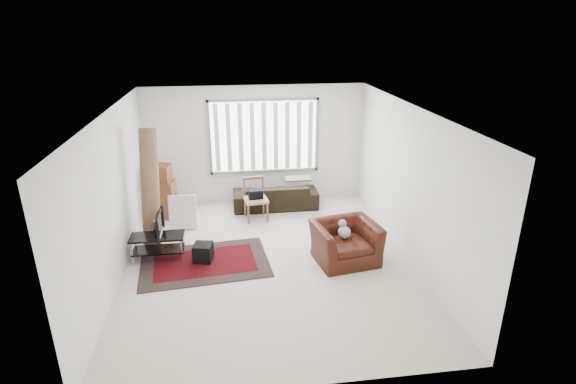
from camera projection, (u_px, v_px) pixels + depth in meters
name	position (u px, v px, depth m)	size (l,w,h in m)	color
room	(267.00, 158.00, 7.88)	(6.00, 6.02, 2.71)	beige
persian_rug	(205.00, 263.00, 7.95)	(2.35, 1.69, 0.02)	black
tv_stand	(158.00, 242.00, 7.98)	(0.94, 0.42, 0.47)	black
tv	(156.00, 224.00, 7.85)	(0.76, 0.10, 0.44)	black
subwoofer	(203.00, 252.00, 7.96)	(0.32, 0.32, 0.32)	black
moving_boxes	(164.00, 193.00, 9.65)	(0.55, 0.52, 1.17)	brown
white_flatpack	(183.00, 212.00, 9.18)	(0.55, 0.08, 0.70)	silver
rolled_rug	(150.00, 188.00, 8.32)	(0.33, 0.33, 2.21)	brown
sofa	(275.00, 192.00, 10.22)	(1.92, 0.83, 0.74)	black
side_chair	(256.00, 197.00, 9.57)	(0.54, 0.54, 0.90)	#927D60
armchair	(345.00, 239.00, 7.92)	(1.24, 1.12, 0.81)	#3C150C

